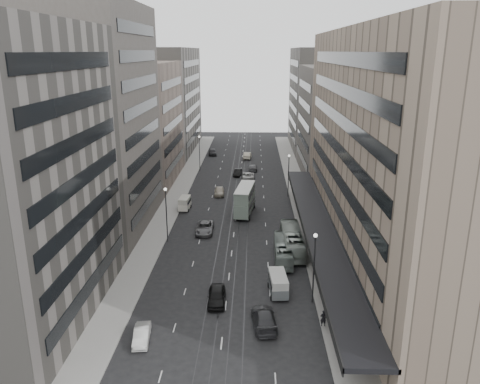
# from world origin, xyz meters

# --- Properties ---
(ground) EXTENTS (220.00, 220.00, 0.00)m
(ground) POSITION_xyz_m (0.00, 0.00, 0.00)
(ground) COLOR black
(ground) RESTS_ON ground
(sidewalk_right) EXTENTS (4.00, 125.00, 0.15)m
(sidewalk_right) POSITION_xyz_m (12.00, 37.50, 0.07)
(sidewalk_right) COLOR gray
(sidewalk_right) RESTS_ON ground
(sidewalk_left) EXTENTS (4.00, 125.00, 0.15)m
(sidewalk_left) POSITION_xyz_m (-12.00, 37.50, 0.07)
(sidewalk_left) COLOR gray
(sidewalk_left) RESTS_ON ground
(department_store) EXTENTS (19.20, 60.00, 30.00)m
(department_store) POSITION_xyz_m (21.45, 8.00, 14.95)
(department_store) COLOR gray
(department_store) RESTS_ON ground
(building_right_mid) EXTENTS (15.00, 28.00, 24.00)m
(building_right_mid) POSITION_xyz_m (21.50, 52.00, 12.00)
(building_right_mid) COLOR #4A4540
(building_right_mid) RESTS_ON ground
(building_right_far) EXTENTS (15.00, 32.00, 28.00)m
(building_right_far) POSITION_xyz_m (21.50, 82.00, 14.00)
(building_right_far) COLOR slate
(building_right_far) RESTS_ON ground
(building_left_a) EXTENTS (15.00, 28.00, 30.00)m
(building_left_a) POSITION_xyz_m (-21.50, -8.00, 15.00)
(building_left_a) COLOR slate
(building_left_a) RESTS_ON ground
(building_left_b) EXTENTS (15.00, 26.00, 34.00)m
(building_left_b) POSITION_xyz_m (-21.50, 19.00, 17.00)
(building_left_b) COLOR #4A4540
(building_left_b) RESTS_ON ground
(building_left_c) EXTENTS (15.00, 28.00, 25.00)m
(building_left_c) POSITION_xyz_m (-21.50, 46.00, 12.50)
(building_left_c) COLOR gray
(building_left_c) RESTS_ON ground
(building_left_d) EXTENTS (15.00, 38.00, 28.00)m
(building_left_d) POSITION_xyz_m (-21.50, 79.00, 14.00)
(building_left_d) COLOR slate
(building_left_d) RESTS_ON ground
(lamp_right_near) EXTENTS (0.44, 0.44, 8.32)m
(lamp_right_near) POSITION_xyz_m (9.70, -5.00, 5.20)
(lamp_right_near) COLOR #262628
(lamp_right_near) RESTS_ON ground
(lamp_right_far) EXTENTS (0.44, 0.44, 8.32)m
(lamp_right_far) POSITION_xyz_m (9.70, 35.00, 5.20)
(lamp_right_far) COLOR #262628
(lamp_right_far) RESTS_ON ground
(lamp_left_near) EXTENTS (0.44, 0.44, 8.32)m
(lamp_left_near) POSITION_xyz_m (-9.70, 12.00, 5.20)
(lamp_left_near) COLOR #262628
(lamp_left_near) RESTS_ON ground
(lamp_left_far) EXTENTS (0.44, 0.44, 8.32)m
(lamp_left_far) POSITION_xyz_m (-9.70, 55.00, 5.20)
(lamp_left_far) COLOR #262628
(lamp_left_far) RESTS_ON ground
(bus_near) EXTENTS (2.38, 9.55, 2.65)m
(bus_near) POSITION_xyz_m (7.06, 6.27, 1.33)
(bus_near) COLOR gray
(bus_near) RESTS_ON ground
(bus_far) EXTENTS (2.85, 11.18, 3.10)m
(bus_far) POSITION_xyz_m (8.50, 9.19, 1.55)
(bus_far) COLOR #909B92
(bus_far) RESTS_ON ground
(double_decker) EXTENTS (3.66, 9.16, 4.88)m
(double_decker) POSITION_xyz_m (1.50, 24.70, 2.63)
(double_decker) COLOR slate
(double_decker) RESTS_ON ground
(vw_microbus) EXTENTS (2.37, 4.64, 2.43)m
(vw_microbus) POSITION_xyz_m (5.92, -3.12, 1.35)
(vw_microbus) COLOR #53585A
(vw_microbus) RESTS_ON ground
(panel_van) EXTENTS (2.01, 3.80, 2.34)m
(panel_van) POSITION_xyz_m (-9.20, 26.47, 1.29)
(panel_van) COLOR silver
(panel_van) RESTS_ON ground
(sedan_0) EXTENTS (2.14, 4.99, 1.68)m
(sedan_0) POSITION_xyz_m (-1.06, -5.40, 0.84)
(sedan_0) COLOR black
(sedan_0) RESTS_ON ground
(sedan_1) EXTENTS (1.91, 4.28, 1.36)m
(sedan_1) POSITION_xyz_m (-7.78, -12.86, 0.68)
(sedan_1) COLOR silver
(sedan_1) RESTS_ON ground
(sedan_2) EXTENTS (2.69, 5.70, 1.57)m
(sedan_2) POSITION_xyz_m (-4.57, 15.76, 0.79)
(sedan_2) COLOR slate
(sedan_2) RESTS_ON ground
(sedan_3) EXTENTS (2.93, 6.02, 1.69)m
(sedan_3) POSITION_xyz_m (4.17, -9.84, 0.84)
(sedan_3) COLOR #292A2C
(sedan_3) RESTS_ON ground
(sedan_4) EXTENTS (2.10, 4.80, 1.61)m
(sedan_4) POSITION_xyz_m (-3.70, 35.51, 0.80)
(sedan_4) COLOR #AA9F8D
(sedan_4) RESTS_ON ground
(sedan_5) EXTENTS (2.03, 4.57, 1.46)m
(sedan_5) POSITION_xyz_m (-0.59, 50.68, 0.73)
(sedan_5) COLOR black
(sedan_5) RESTS_ON ground
(sedan_6) EXTENTS (2.67, 5.75, 1.59)m
(sedan_6) POSITION_xyz_m (1.82, 47.61, 0.80)
(sedan_6) COLOR #B5B4B0
(sedan_6) RESTS_ON ground
(sedan_7) EXTENTS (2.12, 4.86, 1.39)m
(sedan_7) POSITION_xyz_m (2.83, 55.48, 0.70)
(sedan_7) COLOR slate
(sedan_7) RESTS_ON ground
(sedan_8) EXTENTS (2.60, 5.21, 1.70)m
(sedan_8) POSITION_xyz_m (-8.18, 72.40, 0.85)
(sedan_8) COLOR #29282B
(sedan_8) RESTS_ON ground
(sedan_9) EXTENTS (2.19, 5.31, 1.71)m
(sedan_9) POSITION_xyz_m (1.35, 68.29, 0.86)
(sedan_9) COLOR beige
(sedan_9) RESTS_ON ground
(pedestrian) EXTENTS (0.69, 0.49, 1.78)m
(pedestrian) POSITION_xyz_m (10.20, -9.94, 1.04)
(pedestrian) COLOR black
(pedestrian) RESTS_ON sidewalk_right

